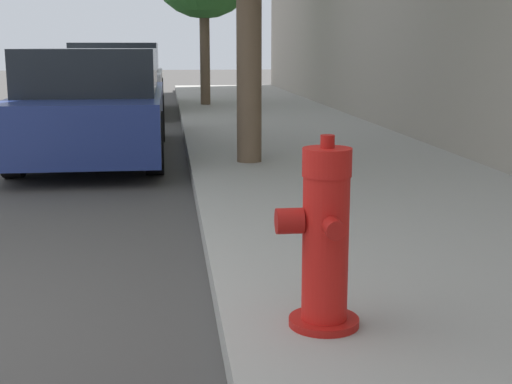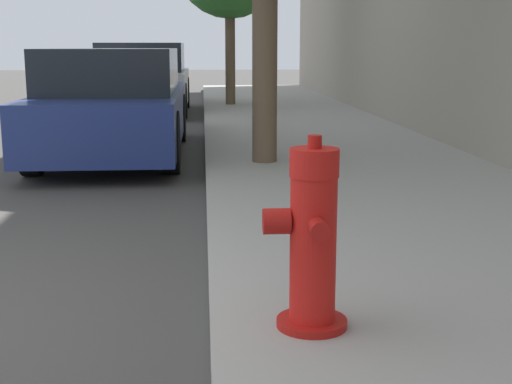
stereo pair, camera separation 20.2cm
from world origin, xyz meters
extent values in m
cylinder|color=#A91511|center=(2.26, -0.21, 0.17)|extent=(0.32, 0.32, 0.04)
cylinder|color=red|center=(2.26, -0.21, 0.52)|extent=(0.21, 0.21, 0.66)
cylinder|color=red|center=(2.26, -0.21, 0.91)|extent=(0.22, 0.22, 0.12)
cylinder|color=#A91511|center=(2.26, -0.21, 1.00)|extent=(0.06, 0.06, 0.06)
cylinder|color=#A91511|center=(2.26, -0.37, 0.65)|extent=(0.09, 0.10, 0.09)
cylinder|color=#A91511|center=(2.26, -0.06, 0.65)|extent=(0.09, 0.10, 0.09)
cylinder|color=#A91511|center=(2.10, -0.21, 0.65)|extent=(0.12, 0.12, 0.12)
cube|color=navy|center=(0.66, 6.04, 0.52)|extent=(1.67, 4.48, 0.65)
cube|color=black|center=(0.66, 5.86, 1.10)|extent=(1.54, 2.46, 0.53)
cylinder|color=black|center=(-0.09, 7.43, 0.35)|extent=(0.20, 0.70, 0.70)
cylinder|color=black|center=(1.42, 7.43, 0.35)|extent=(0.20, 0.70, 0.70)
cylinder|color=black|center=(-0.09, 4.66, 0.35)|extent=(0.20, 0.70, 0.70)
cylinder|color=black|center=(1.42, 4.66, 0.35)|extent=(0.20, 0.70, 0.70)
cube|color=#B7B7BC|center=(0.54, 12.08, 0.54)|extent=(1.82, 4.04, 0.70)
cube|color=black|center=(0.54, 11.92, 1.18)|extent=(1.68, 2.22, 0.57)
cylinder|color=black|center=(-0.29, 13.33, 0.35)|extent=(0.20, 0.69, 0.69)
cylinder|color=black|center=(1.37, 13.33, 0.35)|extent=(0.20, 0.69, 0.69)
cylinder|color=black|center=(-0.29, 10.83, 0.35)|extent=(0.20, 0.69, 0.69)
cylinder|color=black|center=(1.37, 10.83, 0.35)|extent=(0.20, 0.69, 0.69)
cylinder|color=brown|center=(2.45, 4.50, 1.37)|extent=(0.27, 0.27, 2.43)
cylinder|color=brown|center=(2.39, 12.38, 1.26)|extent=(0.21, 0.21, 2.22)
camera|label=1|loc=(1.58, -3.22, 1.40)|focal=50.00mm
camera|label=2|loc=(1.79, -3.23, 1.40)|focal=50.00mm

